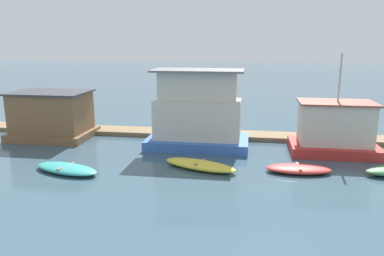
# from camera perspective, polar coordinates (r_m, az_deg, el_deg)

# --- Properties ---
(ground_plane) EXTENTS (200.00, 200.00, 0.00)m
(ground_plane) POSITION_cam_1_polar(r_m,az_deg,el_deg) (24.86, 0.35, -2.63)
(ground_plane) COLOR #385160
(dock_walkway) EXTENTS (33.80, 2.03, 0.30)m
(dock_walkway) POSITION_cam_1_polar(r_m,az_deg,el_deg) (27.24, 1.14, -0.89)
(dock_walkway) COLOR #846B4C
(dock_walkway) RESTS_ON ground_plane
(houseboat_brown) EXTENTS (5.47, 3.93, 3.32)m
(houseboat_brown) POSITION_cam_1_polar(r_m,az_deg,el_deg) (28.20, -20.56, 1.77)
(houseboat_brown) COLOR brown
(houseboat_brown) RESTS_ON ground_plane
(houseboat_blue) EXTENTS (6.52, 3.68, 5.01)m
(houseboat_blue) POSITION_cam_1_polar(r_m,az_deg,el_deg) (24.03, 0.91, 2.10)
(houseboat_blue) COLOR #3866B7
(houseboat_blue) RESTS_ON ground_plane
(houseboat_red) EXTENTS (5.19, 3.44, 6.06)m
(houseboat_red) POSITION_cam_1_polar(r_m,az_deg,el_deg) (24.44, 20.88, -0.27)
(houseboat_red) COLOR red
(houseboat_red) RESTS_ON ground_plane
(dinghy_teal) EXTENTS (4.07, 2.46, 0.39)m
(dinghy_teal) POSITION_cam_1_polar(r_m,az_deg,el_deg) (20.86, -18.56, -5.90)
(dinghy_teal) COLOR teal
(dinghy_teal) RESTS_ON ground_plane
(dinghy_yellow) EXTENTS (4.37, 2.62, 0.45)m
(dinghy_yellow) POSITION_cam_1_polar(r_m,az_deg,el_deg) (20.27, 1.21, -5.66)
(dinghy_yellow) COLOR yellow
(dinghy_yellow) RESTS_ON ground_plane
(dinghy_red) EXTENTS (3.45, 1.62, 0.39)m
(dinghy_red) POSITION_cam_1_polar(r_m,az_deg,el_deg) (20.54, 15.93, -6.00)
(dinghy_red) COLOR red
(dinghy_red) RESTS_ON ground_plane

